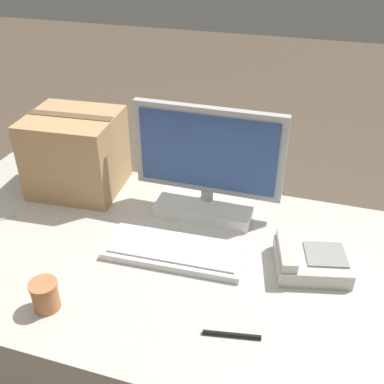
{
  "coord_description": "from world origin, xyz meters",
  "views": [
    {
      "loc": [
        0.39,
        -1.01,
        1.64
      ],
      "look_at": [
        0.03,
        0.15,
        0.87
      ],
      "focal_mm": 42.0,
      "sensor_mm": 36.0,
      "label": 1
    }
  ],
  "objects_px": {
    "keyboard": "(175,251)",
    "pen_marker": "(232,335)",
    "desk_phone": "(309,260)",
    "monitor": "(208,171)",
    "cardboard_box": "(76,153)",
    "paper_cup_right": "(45,295)"
  },
  "relations": [
    {
      "from": "pen_marker",
      "to": "cardboard_box",
      "type": "bearing_deg",
      "value": -46.53
    },
    {
      "from": "monitor",
      "to": "paper_cup_right",
      "type": "bearing_deg",
      "value": -116.11
    },
    {
      "from": "monitor",
      "to": "keyboard",
      "type": "xyz_separation_m",
      "value": [
        -0.03,
        -0.27,
        -0.14
      ]
    },
    {
      "from": "keyboard",
      "to": "cardboard_box",
      "type": "relative_size",
      "value": 1.3
    },
    {
      "from": "paper_cup_right",
      "to": "cardboard_box",
      "type": "relative_size",
      "value": 0.26
    },
    {
      "from": "paper_cup_right",
      "to": "pen_marker",
      "type": "xyz_separation_m",
      "value": [
        0.5,
        0.05,
        -0.04
      ]
    },
    {
      "from": "keyboard",
      "to": "cardboard_box",
      "type": "xyz_separation_m",
      "value": [
        -0.48,
        0.27,
        0.13
      ]
    },
    {
      "from": "keyboard",
      "to": "paper_cup_right",
      "type": "height_order",
      "value": "paper_cup_right"
    },
    {
      "from": "desk_phone",
      "to": "paper_cup_right",
      "type": "distance_m",
      "value": 0.76
    },
    {
      "from": "cardboard_box",
      "to": "pen_marker",
      "type": "relative_size",
      "value": 2.28
    },
    {
      "from": "cardboard_box",
      "to": "pen_marker",
      "type": "height_order",
      "value": "cardboard_box"
    },
    {
      "from": "desk_phone",
      "to": "cardboard_box",
      "type": "distance_m",
      "value": 0.92
    },
    {
      "from": "keyboard",
      "to": "pen_marker",
      "type": "xyz_separation_m",
      "value": [
        0.24,
        -0.26,
        -0.01
      ]
    },
    {
      "from": "cardboard_box",
      "to": "keyboard",
      "type": "bearing_deg",
      "value": -29.78
    },
    {
      "from": "keyboard",
      "to": "desk_phone",
      "type": "height_order",
      "value": "desk_phone"
    },
    {
      "from": "monitor",
      "to": "cardboard_box",
      "type": "bearing_deg",
      "value": -179.97
    },
    {
      "from": "desk_phone",
      "to": "paper_cup_right",
      "type": "height_order",
      "value": "paper_cup_right"
    },
    {
      "from": "paper_cup_right",
      "to": "cardboard_box",
      "type": "distance_m",
      "value": 0.63
    },
    {
      "from": "monitor",
      "to": "pen_marker",
      "type": "xyz_separation_m",
      "value": [
        0.21,
        -0.53,
        -0.15
      ]
    },
    {
      "from": "desk_phone",
      "to": "pen_marker",
      "type": "relative_size",
      "value": 1.66
    },
    {
      "from": "paper_cup_right",
      "to": "keyboard",
      "type": "bearing_deg",
      "value": 50.21
    },
    {
      "from": "monitor",
      "to": "desk_phone",
      "type": "bearing_deg",
      "value": -29.62
    }
  ]
}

